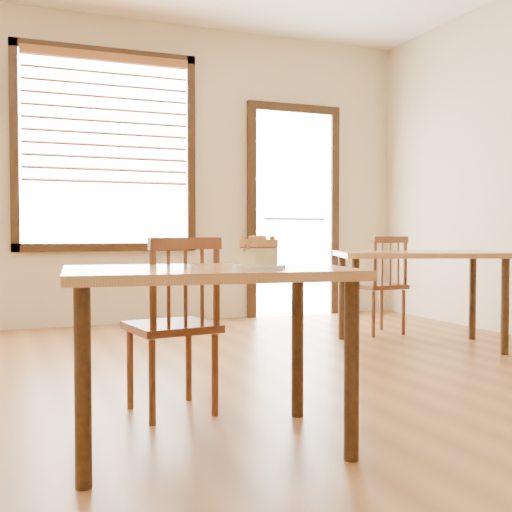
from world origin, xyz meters
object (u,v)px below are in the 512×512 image
Objects in this scene: cafe_table_main at (208,293)px; cafe_chair_second at (380,284)px; cafe_chair_main at (174,324)px; plate at (259,267)px; cake_slice at (259,250)px; cafe_table_second at (418,264)px.

cafe_table_main is 3.28m from cafe_chair_second.
cafe_chair_second is at bearing -150.14° from cafe_chair_main.
cafe_chair_main is 4.16× the size of plate.
plate is at bearing 45.36° from cafe_chair_second.
cake_slice is (-2.16, -2.46, 0.38)m from cafe_chair_second.
cafe_table_second is 9.69× the size of cake_slice.
cafe_chair_second reaches higher than cafe_table_main.
cake_slice reaches higher than cafe_table_second.
cafe_chair_main reaches higher than cafe_table_second.
cafe_table_second is 6.87× the size of plate.
cafe_table_main is at bearing 83.31° from cafe_chair_main.
cafe_table_second is at bearing 40.93° from plate.
plate is 1.41× the size of cake_slice.
cafe_chair_main is at bearing 34.00° from cafe_chair_second.
plate reaches higher than cafe_table_second.
cafe_chair_main is at bearing 104.25° from plate.
cafe_chair_second is at bearing 48.70° from plate.
cafe_chair_second is (0.07, 0.65, -0.21)m from cafe_table_second.
cake_slice is at bearing -37.63° from cafe_table_main.
plate is at bearing 96.77° from cafe_chair_main.
plate is at bearing 15.68° from cake_slice.
cafe_chair_second is (2.33, 1.78, -0.00)m from cafe_chair_main.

